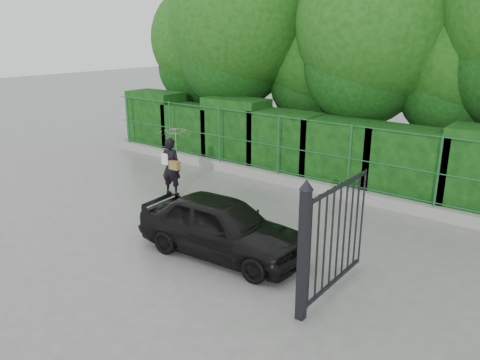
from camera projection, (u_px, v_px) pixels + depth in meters
The scene contains 8 objects.
ground at pixel (159, 226), 11.14m from camera, with size 80.00×80.00×0.00m, color gray.
kerb at pixel (267, 176), 14.49m from camera, with size 14.00×0.25×0.30m, color #9E9E99.
fence at pixel (273, 144), 14.04m from camera, with size 14.13×0.06×1.80m.
hedge at pixel (285, 142), 14.98m from camera, with size 14.20×1.20×2.27m.
trees at pixel (356, 25), 14.91m from camera, with size 17.10×6.15×8.08m.
gate at pixel (318, 241), 7.55m from camera, with size 0.22×2.33×2.36m.
woman at pixel (174, 151), 12.89m from camera, with size 0.96×0.96×1.94m.
car at pixel (222, 226), 9.56m from camera, with size 1.47×3.65×1.25m, color black.
Camera 1 is at (7.82, -6.96, 4.42)m, focal length 35.00 mm.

